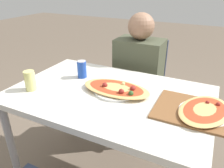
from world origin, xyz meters
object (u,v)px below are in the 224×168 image
object	(u,v)px
pizza_main	(116,89)
soda_can	(82,69)
drink_glass	(30,81)
dining_table	(109,103)
pizza_second	(204,111)
chair_far_seated	(141,82)
person_seated	(138,69)

from	to	relation	value
pizza_main	soda_can	bearing A→B (deg)	162.86
pizza_main	drink_glass	size ratio (longest dim) A/B	3.49
pizza_main	soda_can	size ratio (longest dim) A/B	3.60
dining_table	pizza_second	xyz separation A→B (m)	(0.56, 0.01, 0.10)
dining_table	pizza_second	distance (m)	0.57
soda_can	chair_far_seated	bearing A→B (deg)	66.89
soda_can	drink_glass	bearing A→B (deg)	-120.55
person_seated	pizza_main	world-z (taller)	person_seated
dining_table	chair_far_seated	distance (m)	0.76
pizza_main	drink_glass	world-z (taller)	drink_glass
dining_table	person_seated	distance (m)	0.62
person_seated	pizza_second	distance (m)	0.86
dining_table	pizza_main	world-z (taller)	pizza_main
person_seated	pizza_main	bearing A→B (deg)	95.97
pizza_second	person_seated	bearing A→B (deg)	133.75
dining_table	pizza_second	size ratio (longest dim) A/B	3.02
soda_can	pizza_second	world-z (taller)	soda_can
chair_far_seated	person_seated	world-z (taller)	person_seated
drink_glass	pizza_second	distance (m)	1.05
person_seated	soda_can	size ratio (longest dim) A/B	9.40
dining_table	pizza_second	bearing A→B (deg)	0.58
chair_far_seated	person_seated	xyz separation A→B (m)	(-0.00, -0.12, 0.19)
dining_table	drink_glass	world-z (taller)	drink_glass
chair_far_seated	pizza_main	world-z (taller)	chair_far_seated
person_seated	dining_table	bearing A→B (deg)	92.38
dining_table	person_seated	size ratio (longest dim) A/B	1.07
soda_can	person_seated	bearing A→B (deg)	62.14
person_seated	pizza_main	distance (m)	0.60
person_seated	drink_glass	xyz separation A→B (m)	(-0.45, -0.81, 0.13)
pizza_second	drink_glass	bearing A→B (deg)	-169.61
dining_table	drink_glass	bearing A→B (deg)	-158.66
chair_far_seated	person_seated	bearing A→B (deg)	90.00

